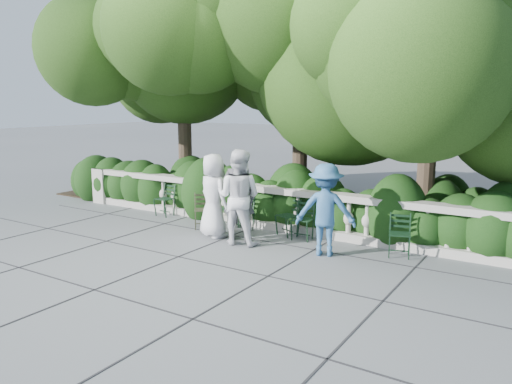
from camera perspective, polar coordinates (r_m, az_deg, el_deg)
The scene contains 15 objects.
ground at distance 10.18m, azimuth -3.03°, elevation -6.41°, with size 90.00×90.00×0.00m, color #54575C.
balustrade at distance 11.52m, azimuth 2.13°, elevation -1.90°, with size 12.00×0.44×1.00m.
shrub_hedge at distance 12.66m, azimuth 4.85°, elevation -3.06°, with size 15.00×2.60×1.70m, color black, non-canonical shape.
tree_canopy at distance 12.23m, azimuth 8.53°, elevation 15.09°, with size 15.04×6.52×6.78m.
chair_a at distance 13.04m, azimuth -10.81°, elevation -2.80°, with size 0.44×0.48×0.84m, color black, non-canonical shape.
chair_b at distance 11.67m, azimuth -3.66°, elevation -4.22°, with size 0.44×0.48×0.84m, color black, non-canonical shape.
chair_c at distance 11.38m, azimuth -1.93°, elevation -4.58°, with size 0.44×0.48×0.84m, color black, non-canonical shape.
chair_d at distance 10.66m, azimuth 4.99°, elevation -5.65°, with size 0.44×0.48×0.84m, color black, non-canonical shape.
chair_e at distance 11.01m, azimuth 3.03°, elevation -5.10°, with size 0.44×0.48×0.84m, color black, non-canonical shape.
chair_f at distance 9.87m, azimuth 15.98°, elevation -7.37°, with size 0.44×0.48×0.84m, color black, non-canonical shape.
chair_weathered at distance 11.60m, azimuth -6.03°, elevation -4.34°, with size 0.44×0.48×0.84m, color black, non-canonical shape.
person_businessman at distance 10.85m, azimuth -4.88°, elevation -0.42°, with size 0.89×0.58×1.82m, color silver.
person_woman_grey at distance 10.47m, azimuth -2.02°, elevation -0.45°, with size 0.71×0.47×1.94m, color #3E3D42.
person_casual_man at distance 10.27m, azimuth -2.01°, elevation -0.58°, with size 0.96×0.75×1.97m, color silver.
person_older_blue at distance 9.61m, azimuth 7.95°, elevation -2.03°, with size 1.15×0.66×1.78m, color #2E5D8C.
Camera 1 is at (5.65, -7.93, 2.95)m, focal length 35.00 mm.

